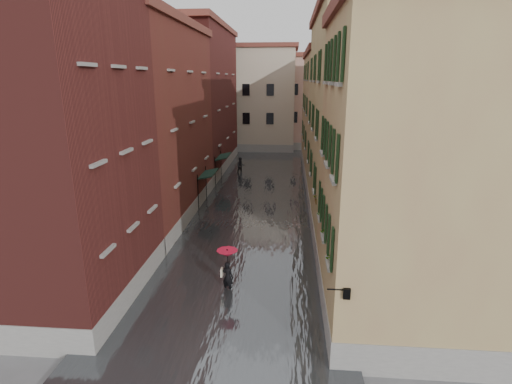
% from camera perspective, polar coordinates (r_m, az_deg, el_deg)
% --- Properties ---
extents(ground, '(120.00, 120.00, 0.00)m').
position_cam_1_polar(ground, '(19.68, -3.12, -12.48)').
color(ground, '#57575A').
rests_on(ground, ground).
extents(floodwater, '(10.00, 60.00, 0.20)m').
position_cam_1_polar(floodwater, '(31.62, 0.08, -1.09)').
color(floodwater, '#474A4E').
rests_on(floodwater, ground).
extents(building_left_near, '(6.00, 8.00, 13.00)m').
position_cam_1_polar(building_left_near, '(18.09, -27.02, 5.11)').
color(building_left_near, maroon).
rests_on(building_left_near, ground).
extents(building_left_mid, '(6.00, 14.00, 12.50)m').
position_cam_1_polar(building_left_mid, '(27.98, -15.25, 9.00)').
color(building_left_mid, '#5A201C').
rests_on(building_left_mid, ground).
extents(building_left_far, '(6.00, 16.00, 14.00)m').
position_cam_1_polar(building_left_far, '(42.28, -8.38, 12.57)').
color(building_left_far, maroon).
rests_on(building_left_far, ground).
extents(building_right_near, '(6.00, 8.00, 11.50)m').
position_cam_1_polar(building_right_near, '(16.20, 20.85, 2.02)').
color(building_right_near, '#9F7852').
rests_on(building_right_near, ground).
extents(building_right_mid, '(6.00, 14.00, 13.00)m').
position_cam_1_polar(building_right_mid, '(26.68, 14.70, 9.27)').
color(building_right_mid, tan).
rests_on(building_right_mid, ground).
extents(building_right_far, '(6.00, 16.00, 11.50)m').
position_cam_1_polar(building_right_far, '(41.54, 11.21, 10.65)').
color(building_right_far, '#9F7852').
rests_on(building_right_far, ground).
extents(building_end_cream, '(12.00, 9.00, 13.00)m').
position_cam_1_polar(building_end_cream, '(55.48, -0.91, 12.97)').
color(building_end_cream, '#BBAC95').
rests_on(building_end_cream, ground).
extents(building_end_pink, '(10.00, 9.00, 12.00)m').
position_cam_1_polar(building_end_pink, '(57.34, 8.50, 12.40)').
color(building_end_pink, tan).
rests_on(building_end_pink, ground).
extents(awning_near, '(1.09, 2.88, 2.80)m').
position_cam_1_polar(awning_near, '(29.86, -6.88, 2.47)').
color(awning_near, black).
rests_on(awning_near, ground).
extents(awning_far, '(1.09, 3.10, 2.80)m').
position_cam_1_polar(awning_far, '(36.44, -4.74, 4.98)').
color(awning_far, black).
rests_on(awning_far, ground).
extents(wall_lantern, '(0.71, 0.22, 0.35)m').
position_cam_1_polar(wall_lantern, '(12.95, 12.72, -13.85)').
color(wall_lantern, black).
rests_on(wall_lantern, ground).
extents(window_planters, '(0.59, 8.36, 0.84)m').
position_cam_1_polar(window_planters, '(17.64, 9.86, -3.67)').
color(window_planters, brown).
rests_on(window_planters, ground).
extents(pedestrian_main, '(0.95, 0.95, 2.06)m').
position_cam_1_polar(pedestrian_main, '(18.14, -4.10, -10.54)').
color(pedestrian_main, black).
rests_on(pedestrian_main, ground).
extents(pedestrian_far, '(1.01, 0.90, 1.72)m').
position_cam_1_polar(pedestrian_far, '(40.24, -2.20, 3.73)').
color(pedestrian_far, black).
rests_on(pedestrian_far, ground).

